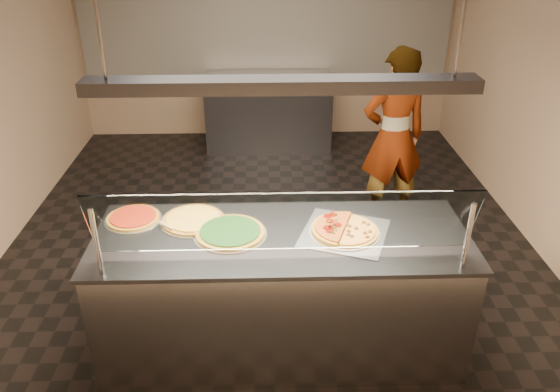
{
  "coord_description": "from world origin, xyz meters",
  "views": [
    {
      "loc": [
        -0.05,
        -4.42,
        2.84
      ],
      "look_at": [
        0.06,
        -0.94,
        1.02
      ],
      "focal_mm": 35.0,
      "sensor_mm": 36.0,
      "label": 1
    }
  ],
  "objects_px": {
    "pizza_cheese": "(193,219)",
    "prep_table": "(269,112)",
    "half_pizza_pepperoni": "(328,229)",
    "heat_lamp_housing": "(282,85)",
    "serving_counter": "(281,292)",
    "perforated_tray": "(344,232)",
    "pizza_tomato": "(133,217)",
    "half_pizza_sausage": "(360,229)",
    "pizza_spatula": "(176,226)",
    "sneeze_guard": "(284,223)",
    "pizza_spinach": "(230,232)",
    "worker": "(393,137)"
  },
  "relations": [
    {
      "from": "pizza_cheese",
      "to": "prep_table",
      "type": "height_order",
      "value": "pizza_cheese"
    },
    {
      "from": "half_pizza_pepperoni",
      "to": "heat_lamp_housing",
      "type": "bearing_deg",
      "value": -176.18
    },
    {
      "from": "serving_counter",
      "to": "perforated_tray",
      "type": "bearing_deg",
      "value": 2.62
    },
    {
      "from": "pizza_tomato",
      "to": "pizza_cheese",
      "type": "bearing_deg",
      "value": -5.19
    },
    {
      "from": "half_pizza_sausage",
      "to": "prep_table",
      "type": "relative_size",
      "value": 0.3
    },
    {
      "from": "half_pizza_sausage",
      "to": "pizza_spatula",
      "type": "bearing_deg",
      "value": 176.25
    },
    {
      "from": "serving_counter",
      "to": "prep_table",
      "type": "bearing_deg",
      "value": 90.65
    },
    {
      "from": "sneeze_guard",
      "to": "pizza_spatula",
      "type": "relative_size",
      "value": 7.89
    },
    {
      "from": "half_pizza_pepperoni",
      "to": "half_pizza_sausage",
      "type": "xyz_separation_m",
      "value": [
        0.22,
        -0.0,
        -0.01
      ]
    },
    {
      "from": "perforated_tray",
      "to": "half_pizza_pepperoni",
      "type": "distance_m",
      "value": 0.11
    },
    {
      "from": "pizza_cheese",
      "to": "prep_table",
      "type": "distance_m",
      "value": 3.75
    },
    {
      "from": "perforated_tray",
      "to": "prep_table",
      "type": "xyz_separation_m",
      "value": [
        -0.46,
        3.87,
        -0.47
      ]
    },
    {
      "from": "pizza_tomato",
      "to": "pizza_spatula",
      "type": "xyz_separation_m",
      "value": [
        0.32,
        -0.15,
        0.01
      ]
    },
    {
      "from": "pizza_tomato",
      "to": "perforated_tray",
      "type": "bearing_deg",
      "value": -8.98
    },
    {
      "from": "pizza_spinach",
      "to": "pizza_cheese",
      "type": "xyz_separation_m",
      "value": [
        -0.27,
        0.18,
        -0.0
      ]
    },
    {
      "from": "perforated_tray",
      "to": "sneeze_guard",
      "type": "bearing_deg",
      "value": -139.23
    },
    {
      "from": "pizza_spinach",
      "to": "pizza_spatula",
      "type": "bearing_deg",
      "value": 169.25
    },
    {
      "from": "pizza_spinach",
      "to": "prep_table",
      "type": "relative_size",
      "value": 0.29
    },
    {
      "from": "heat_lamp_housing",
      "to": "half_pizza_pepperoni",
      "type": "bearing_deg",
      "value": 3.82
    },
    {
      "from": "worker",
      "to": "prep_table",
      "type": "bearing_deg",
      "value": -68.61
    },
    {
      "from": "worker",
      "to": "serving_counter",
      "type": "bearing_deg",
      "value": 48.93
    },
    {
      "from": "serving_counter",
      "to": "pizza_spatula",
      "type": "relative_size",
      "value": 8.73
    },
    {
      "from": "half_pizza_pepperoni",
      "to": "pizza_spatula",
      "type": "relative_size",
      "value": 1.73
    },
    {
      "from": "heat_lamp_housing",
      "to": "pizza_spinach",
      "type": "bearing_deg",
      "value": 175.15
    },
    {
      "from": "pizza_spinach",
      "to": "pizza_cheese",
      "type": "relative_size",
      "value": 1.08
    },
    {
      "from": "half_pizza_sausage",
      "to": "worker",
      "type": "bearing_deg",
      "value": 71.14
    },
    {
      "from": "heat_lamp_housing",
      "to": "prep_table",
      "type": "bearing_deg",
      "value": 90.65
    },
    {
      "from": "worker",
      "to": "heat_lamp_housing",
      "type": "bearing_deg",
      "value": 48.93
    },
    {
      "from": "half_pizza_pepperoni",
      "to": "pizza_spatula",
      "type": "xyz_separation_m",
      "value": [
        -1.02,
        0.08,
        -0.0
      ]
    },
    {
      "from": "half_pizza_sausage",
      "to": "prep_table",
      "type": "bearing_deg",
      "value": 98.41
    },
    {
      "from": "heat_lamp_housing",
      "to": "perforated_tray",
      "type": "bearing_deg",
      "value": 2.62
    },
    {
      "from": "half_pizza_sausage",
      "to": "pizza_spinach",
      "type": "height_order",
      "value": "half_pizza_sausage"
    },
    {
      "from": "pizza_cheese",
      "to": "pizza_tomato",
      "type": "height_order",
      "value": "same"
    },
    {
      "from": "pizza_cheese",
      "to": "pizza_spatula",
      "type": "relative_size",
      "value": 1.59
    },
    {
      "from": "pizza_spinach",
      "to": "pizza_cheese",
      "type": "bearing_deg",
      "value": 145.77
    },
    {
      "from": "half_pizza_sausage",
      "to": "pizza_spinach",
      "type": "xyz_separation_m",
      "value": [
        -0.87,
        0.01,
        -0.01
      ]
    },
    {
      "from": "serving_counter",
      "to": "perforated_tray",
      "type": "distance_m",
      "value": 0.63
    },
    {
      "from": "serving_counter",
      "to": "pizza_spinach",
      "type": "relative_size",
      "value": 5.09
    },
    {
      "from": "pizza_tomato",
      "to": "serving_counter",
      "type": "bearing_deg",
      "value": -13.57
    },
    {
      "from": "half_pizza_pepperoni",
      "to": "worker",
      "type": "xyz_separation_m",
      "value": [
        0.84,
        1.83,
        -0.08
      ]
    },
    {
      "from": "serving_counter",
      "to": "heat_lamp_housing",
      "type": "xyz_separation_m",
      "value": [
        0.0,
        0.0,
        1.48
      ]
    },
    {
      "from": "sneeze_guard",
      "to": "half_pizza_pepperoni",
      "type": "bearing_deg",
      "value": 49.36
    },
    {
      "from": "sneeze_guard",
      "to": "pizza_spinach",
      "type": "height_order",
      "value": "sneeze_guard"
    },
    {
      "from": "sneeze_guard",
      "to": "pizza_spatula",
      "type": "xyz_separation_m",
      "value": [
        -0.71,
        0.44,
        -0.27
      ]
    },
    {
      "from": "sneeze_guard",
      "to": "perforated_tray",
      "type": "height_order",
      "value": "sneeze_guard"
    },
    {
      "from": "pizza_cheese",
      "to": "sneeze_guard",
      "type": "bearing_deg",
      "value": -42.3
    },
    {
      "from": "perforated_tray",
      "to": "worker",
      "type": "relative_size",
      "value": 0.39
    },
    {
      "from": "pizza_spatula",
      "to": "prep_table",
      "type": "bearing_deg",
      "value": 80.0
    },
    {
      "from": "perforated_tray",
      "to": "half_pizza_sausage",
      "type": "xyz_separation_m",
      "value": [
        0.11,
        -0.0,
        0.02
      ]
    },
    {
      "from": "serving_counter",
      "to": "pizza_cheese",
      "type": "xyz_separation_m",
      "value": [
        -0.61,
        0.21,
        0.48
      ]
    }
  ]
}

